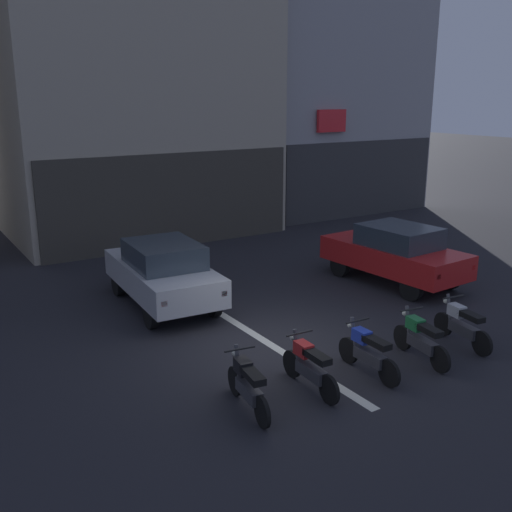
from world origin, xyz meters
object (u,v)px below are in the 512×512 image
object	(u,v)px
motorcycle_red_row_left_mid	(309,366)
motorcycle_blue_row_centre	(368,351)
car_silver_crossing_near	(163,272)
motorcycle_green_row_right_mid	(421,338)
car_red_parked_kerbside	(395,252)
motorcycle_silver_row_rightmost	(462,324)
motorcycle_black_row_leftmost	(248,384)

from	to	relation	value
motorcycle_red_row_left_mid	motorcycle_blue_row_centre	xyz separation A→B (m)	(1.29, -0.10, 0.00)
car_silver_crossing_near	motorcycle_blue_row_centre	world-z (taller)	car_silver_crossing_near
car_silver_crossing_near	motorcycle_blue_row_centre	distance (m)	5.77
motorcycle_green_row_right_mid	motorcycle_blue_row_centre	bearing A→B (deg)	175.50
car_silver_crossing_near	motorcycle_blue_row_centre	bearing A→B (deg)	-72.79
car_red_parked_kerbside	motorcycle_silver_row_rightmost	world-z (taller)	car_red_parked_kerbside
car_silver_crossing_near	motorcycle_black_row_leftmost	distance (m)	5.50
motorcycle_black_row_leftmost	car_silver_crossing_near	bearing A→B (deg)	80.78
car_silver_crossing_near	car_red_parked_kerbside	distance (m)	6.40
car_red_parked_kerbside	motorcycle_black_row_leftmost	xyz separation A→B (m)	(-7.05, -3.72, -0.43)
car_red_parked_kerbside	motorcycle_black_row_leftmost	distance (m)	7.98
motorcycle_black_row_leftmost	motorcycle_silver_row_rightmost	bearing A→B (deg)	-1.38
car_silver_crossing_near	motorcycle_green_row_right_mid	size ratio (longest dim) A/B	2.53
car_red_parked_kerbside	motorcycle_green_row_right_mid	bearing A→B (deg)	-129.11
motorcycle_red_row_left_mid	motorcycle_silver_row_rightmost	size ratio (longest dim) A/B	1.01
motorcycle_black_row_leftmost	motorcycle_silver_row_rightmost	distance (m)	5.17
car_silver_crossing_near	car_red_parked_kerbside	bearing A→B (deg)	-15.39
motorcycle_green_row_right_mid	motorcycle_silver_row_rightmost	xyz separation A→B (m)	(1.29, 0.06, 0.00)
motorcycle_black_row_leftmost	motorcycle_blue_row_centre	world-z (taller)	same
motorcycle_green_row_right_mid	motorcycle_silver_row_rightmost	distance (m)	1.29
motorcycle_green_row_right_mid	car_silver_crossing_near	bearing A→B (deg)	118.15
motorcycle_blue_row_centre	motorcycle_silver_row_rightmost	bearing A→B (deg)	-0.96
car_red_parked_kerbside	motorcycle_silver_row_rightmost	size ratio (longest dim) A/B	2.53
car_silver_crossing_near	motorcycle_blue_row_centre	xyz separation A→B (m)	(1.70, -5.50, -0.43)
car_silver_crossing_near	motorcycle_black_row_leftmost	world-z (taller)	car_silver_crossing_near
car_silver_crossing_near	motorcycle_black_row_leftmost	size ratio (longest dim) A/B	2.53
car_red_parked_kerbside	motorcycle_green_row_right_mid	size ratio (longest dim) A/B	2.53
car_red_parked_kerbside	motorcycle_red_row_left_mid	xyz separation A→B (m)	(-5.76, -3.70, -0.43)
motorcycle_black_row_leftmost	motorcycle_red_row_left_mid	world-z (taller)	same
car_silver_crossing_near	motorcycle_silver_row_rightmost	world-z (taller)	car_silver_crossing_near
motorcycle_blue_row_centre	car_silver_crossing_near	bearing A→B (deg)	107.21
car_red_parked_kerbside	motorcycle_green_row_right_mid	world-z (taller)	car_red_parked_kerbside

